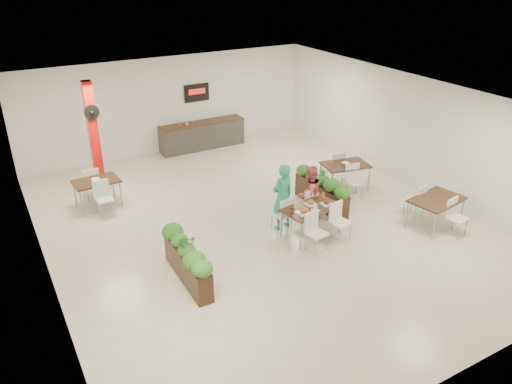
% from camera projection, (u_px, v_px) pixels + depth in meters
% --- Properties ---
extents(ground, '(12.00, 12.00, 0.00)m').
position_uv_depth(ground, '(258.00, 222.00, 12.70)').
color(ground, beige).
rests_on(ground, ground).
extents(room_shell, '(10.10, 12.10, 3.22)m').
position_uv_depth(room_shell, '(258.00, 148.00, 11.83)').
color(room_shell, white).
rests_on(room_shell, ground).
extents(red_column, '(0.40, 0.41, 3.20)m').
position_uv_depth(red_column, '(94.00, 138.00, 13.62)').
color(red_column, red).
rests_on(red_column, ground).
extents(service_counter, '(3.00, 0.64, 2.20)m').
position_uv_depth(service_counter, '(202.00, 135.00, 17.36)').
color(service_counter, '#302E2B').
rests_on(service_counter, ground).
extents(main_table, '(1.51, 1.79, 0.92)m').
position_uv_depth(main_table, '(311.00, 212.00, 11.86)').
color(main_table, black).
rests_on(main_table, ground).
extents(diner_man, '(0.67, 0.50, 1.69)m').
position_uv_depth(diner_man, '(282.00, 197.00, 12.11)').
color(diner_man, '#25A274').
rests_on(diner_man, ground).
extents(diner_woman, '(0.80, 0.66, 1.48)m').
position_uv_depth(diner_woman, '(309.00, 194.00, 12.51)').
color(diner_woman, '#D05C5D').
rests_on(diner_woman, ground).
extents(planter_left, '(0.44, 2.04, 1.07)m').
position_uv_depth(planter_left, '(187.00, 259.00, 10.24)').
color(planter_left, black).
rests_on(planter_left, ground).
extents(planter_right, '(0.41, 2.08, 1.09)m').
position_uv_depth(planter_right, '(321.00, 190.00, 13.26)').
color(planter_right, black).
rests_on(planter_right, ground).
extents(side_table_a, '(1.21, 1.64, 0.92)m').
position_uv_depth(side_table_a, '(96.00, 185.00, 13.26)').
color(side_table_a, black).
rests_on(side_table_a, ground).
extents(side_table_b, '(1.44, 1.67, 0.92)m').
position_uv_depth(side_table_b, '(345.00, 168.00, 14.29)').
color(side_table_b, black).
rests_on(side_table_b, ground).
extents(side_table_c, '(1.47, 1.67, 0.92)m').
position_uv_depth(side_table_c, '(436.00, 203.00, 12.28)').
color(side_table_c, black).
rests_on(side_table_c, ground).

